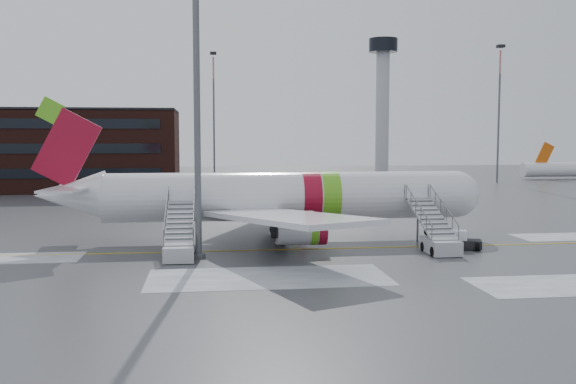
{
  "coord_description": "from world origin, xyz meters",
  "views": [
    {
      "loc": [
        -9.51,
        -46.58,
        8.18
      ],
      "look_at": [
        -3.41,
        1.31,
        4.0
      ],
      "focal_mm": 40.0,
      "sensor_mm": 36.0,
      "label": 1
    }
  ],
  "objects": [
    {
      "name": "light_mast_far_n",
      "position": [
        -8.0,
        78.0,
        13.84
      ],
      "size": [
        1.2,
        1.2,
        24.25
      ],
      "color": "#595B60",
      "rests_on": "ground"
    },
    {
      "name": "airstair_fwd",
      "position": [
        6.69,
        -3.23,
        1.06
      ],
      "size": [
        2.05,
        7.7,
        3.48
      ],
      "color": "#AFB1B7",
      "rests_on": "ground"
    },
    {
      "name": "airstair_aft",
      "position": [
        -11.37,
        -3.23,
        1.06
      ],
      "size": [
        2.05,
        7.7,
        3.48
      ],
      "color": "#AFB1B7",
      "rests_on": "ground"
    },
    {
      "name": "airliner",
      "position": [
        -4.36,
        3.31,
        3.42
      ],
      "size": [
        35.03,
        32.97,
        11.18
      ],
      "color": "white",
      "rests_on": "ground"
    },
    {
      "name": "ground",
      "position": [
        0.0,
        0.0,
        0.0
      ],
      "size": [
        260.0,
        260.0,
        0.0
      ],
      "primitive_type": "plane",
      "color": "#494C4F",
      "rests_on": "ground"
    },
    {
      "name": "pushback_tug",
      "position": [
        8.89,
        -2.37,
        0.62
      ],
      "size": [
        2.72,
        2.36,
        1.4
      ],
      "color": "black",
      "rests_on": "ground"
    },
    {
      "name": "light_mast_near",
      "position": [
        -10.09,
        -3.44,
        14.65
      ],
      "size": [
        1.2,
        1.2,
        28.53
      ],
      "color": "#595B60",
      "rests_on": "ground"
    },
    {
      "name": "control_tower",
      "position": [
        30.0,
        95.0,
        18.75
      ],
      "size": [
        6.4,
        6.4,
        30.0
      ],
      "color": "#B2B5BA",
      "rests_on": "ground"
    },
    {
      "name": "light_mast_far_ne",
      "position": [
        42.0,
        62.0,
        13.84
      ],
      "size": [
        1.2,
        1.2,
        24.25
      ],
      "color": "#595B60",
      "rests_on": "ground"
    }
  ]
}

